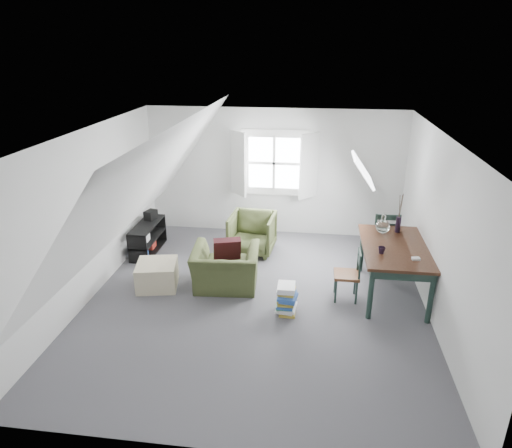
# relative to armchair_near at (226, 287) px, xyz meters

# --- Properties ---
(floor) EXTENTS (5.50, 5.50, 0.00)m
(floor) POSITION_rel_armchair_near_xyz_m (0.53, -0.35, 0.00)
(floor) COLOR #4C4B50
(floor) RESTS_ON ground
(ceiling) EXTENTS (5.50, 5.50, 0.00)m
(ceiling) POSITION_rel_armchair_near_xyz_m (0.53, -0.35, 2.50)
(ceiling) COLOR white
(ceiling) RESTS_ON wall_back
(wall_back) EXTENTS (5.00, 0.00, 5.00)m
(wall_back) POSITION_rel_armchair_near_xyz_m (0.53, 2.40, 1.25)
(wall_back) COLOR silver
(wall_back) RESTS_ON ground
(wall_front) EXTENTS (5.00, 0.00, 5.00)m
(wall_front) POSITION_rel_armchair_near_xyz_m (0.53, -3.10, 1.25)
(wall_front) COLOR silver
(wall_front) RESTS_ON ground
(wall_left) EXTENTS (0.00, 5.50, 5.50)m
(wall_left) POSITION_rel_armchair_near_xyz_m (-1.97, -0.35, 1.25)
(wall_left) COLOR silver
(wall_left) RESTS_ON ground
(wall_right) EXTENTS (0.00, 5.50, 5.50)m
(wall_right) POSITION_rel_armchair_near_xyz_m (3.03, -0.35, 1.25)
(wall_right) COLOR silver
(wall_right) RESTS_ON ground
(slope_left) EXTENTS (3.19, 5.50, 4.48)m
(slope_left) POSITION_rel_armchair_near_xyz_m (-1.02, -0.35, 1.78)
(slope_left) COLOR white
(slope_left) RESTS_ON wall_left
(slope_right) EXTENTS (3.19, 5.50, 4.48)m
(slope_right) POSITION_rel_armchair_near_xyz_m (2.08, -0.35, 1.78)
(slope_right) COLOR white
(slope_right) RESTS_ON wall_right
(dormer_window) EXTENTS (1.71, 0.35, 1.30)m
(dormer_window) POSITION_rel_armchair_near_xyz_m (0.53, 2.32, 1.45)
(dormer_window) COLOR white
(dormer_window) RESTS_ON wall_back
(skylight) EXTENTS (0.35, 0.75, 0.47)m
(skylight) POSITION_rel_armchair_near_xyz_m (2.08, 0.95, 1.75)
(skylight) COLOR white
(skylight) RESTS_ON slope_right
(armchair_near) EXTENTS (1.08, 0.96, 0.66)m
(armchair_near) POSITION_rel_armchair_near_xyz_m (0.00, 0.00, 0.00)
(armchair_near) COLOR #3B4423
(armchair_near) RESTS_ON floor
(armchair_far) EXTENTS (0.85, 0.87, 0.74)m
(armchair_far) POSITION_rel_armchair_near_xyz_m (0.23, 1.37, 0.00)
(armchair_far) COLOR #3B4423
(armchair_far) RESTS_ON floor
(throw_pillow) EXTENTS (0.48, 0.36, 0.44)m
(throw_pillow) POSITION_rel_armchair_near_xyz_m (0.00, 0.15, 0.58)
(throw_pillow) COLOR #380F13
(throw_pillow) RESTS_ON armchair_near
(ottoman) EXTENTS (0.72, 0.72, 0.41)m
(ottoman) POSITION_rel_armchair_near_xyz_m (-1.08, -0.12, 0.20)
(ottoman) COLOR #B9AE8C
(ottoman) RESTS_ON floor
(dining_table) EXTENTS (0.98, 1.64, 0.82)m
(dining_table) POSITION_rel_armchair_near_xyz_m (2.57, 0.12, 0.71)
(dining_table) COLOR #331A0F
(dining_table) RESTS_ON floor
(demijohn) EXTENTS (0.22, 0.22, 0.31)m
(demijohn) POSITION_rel_armchair_near_xyz_m (2.42, 0.57, 0.95)
(demijohn) COLOR silver
(demijohn) RESTS_ON dining_table
(vase_twigs) EXTENTS (0.08, 0.09, 0.63)m
(vase_twigs) POSITION_rel_armchair_near_xyz_m (2.67, 0.67, 0.96)
(vase_twigs) COLOR black
(vase_twigs) RESTS_ON dining_table
(cup) EXTENTS (0.14, 0.14, 0.10)m
(cup) POSITION_rel_armchair_near_xyz_m (2.32, -0.18, 0.82)
(cup) COLOR black
(cup) RESTS_ON dining_table
(paper_box) EXTENTS (0.12, 0.09, 0.04)m
(paper_box) POSITION_rel_armchair_near_xyz_m (2.77, -0.33, 0.84)
(paper_box) COLOR white
(paper_box) RESTS_ON dining_table
(dining_chair_far) EXTENTS (0.47, 0.47, 1.00)m
(dining_chair_far) POSITION_rel_armchair_near_xyz_m (2.56, 1.14, 0.52)
(dining_chair_far) COLOR #5B321A
(dining_chair_far) RESTS_ON floor
(dining_chair_near) EXTENTS (0.37, 0.37, 0.79)m
(dining_chair_near) POSITION_rel_armchair_near_xyz_m (1.89, -0.10, 0.41)
(dining_chair_near) COLOR #5B321A
(dining_chair_near) RESTS_ON floor
(media_shelf) EXTENTS (0.36, 1.07, 0.55)m
(media_shelf) POSITION_rel_armchair_near_xyz_m (-1.69, 1.09, 0.25)
(media_shelf) COLOR black
(media_shelf) RESTS_ON floor
(electronics_box) EXTENTS (0.22, 0.27, 0.18)m
(electronics_box) POSITION_rel_armchair_near_xyz_m (-1.69, 1.38, 0.63)
(electronics_box) COLOR black
(electronics_box) RESTS_ON media_shelf
(magazine_stack) EXTENTS (0.32, 0.39, 0.43)m
(magazine_stack) POSITION_rel_armchair_near_xyz_m (1.01, -0.61, 0.22)
(magazine_stack) COLOR #B29933
(magazine_stack) RESTS_ON floor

